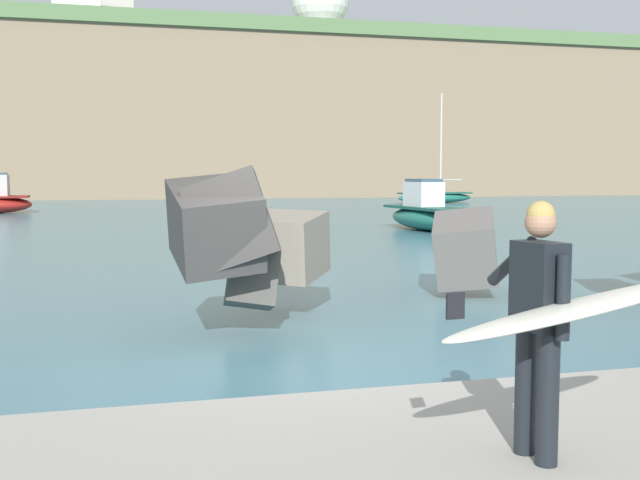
{
  "coord_description": "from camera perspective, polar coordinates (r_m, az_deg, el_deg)",
  "views": [
    {
      "loc": [
        -1.97,
        -8.38,
        2.2
      ],
      "look_at": [
        0.4,
        0.5,
        1.4
      ],
      "focal_mm": 43.46,
      "sensor_mm": 36.0,
      "label": 1
    }
  ],
  "objects": [
    {
      "name": "ground_plane",
      "position": [
        8.89,
        -1.65,
        -9.36
      ],
      "size": [
        400.0,
        400.0,
        0.0
      ],
      "primitive_type": "plane",
      "color": "#42707F"
    },
    {
      "name": "breakwater_jetty",
      "position": [
        10.23,
        2.14,
        -0.9
      ],
      "size": [
        32.59,
        7.42,
        2.71
      ],
      "color": "#3D3A38",
      "rests_on": "ground"
    },
    {
      "name": "surfer_with_board",
      "position": [
        5.4,
        16.76,
        -5.1
      ],
      "size": [
        2.12,
        1.26,
        1.78
      ],
      "color": "black",
      "rests_on": "walkway_path"
    },
    {
      "name": "boat_near_left",
      "position": [
        29.8,
        7.91,
        1.93
      ],
      "size": [
        2.19,
        5.22,
        1.96
      ],
      "color": "#1E6656",
      "rests_on": "ground"
    },
    {
      "name": "boat_near_right",
      "position": [
        56.17,
        8.47,
        3.17
      ],
      "size": [
        6.06,
        2.3,
        7.81
      ],
      "color": "#1E6656",
      "rests_on": "ground"
    },
    {
      "name": "headland_bluff",
      "position": [
        82.01,
        -16.25,
        8.59
      ],
      "size": [
        108.13,
        35.13,
        15.21
      ],
      "color": "#847056",
      "rests_on": "ground"
    },
    {
      "name": "radar_dome",
      "position": [
        86.51,
        0.01,
        16.64
      ],
      "size": [
        6.19,
        6.19,
        8.38
      ],
      "color": "silver",
      "rests_on": "headland_bluff"
    },
    {
      "name": "station_building_west",
      "position": [
        88.22,
        -16.02,
        15.41
      ],
      "size": [
        7.53,
        7.65,
        6.42
      ],
      "color": "#B2ADA3",
      "rests_on": "headland_bluff"
    },
    {
      "name": "station_building_east",
      "position": [
        80.21,
        -17.44,
        16.02
      ],
      "size": [
        4.57,
        4.53,
        5.23
      ],
      "color": "silver",
      "rests_on": "headland_bluff"
    }
  ]
}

